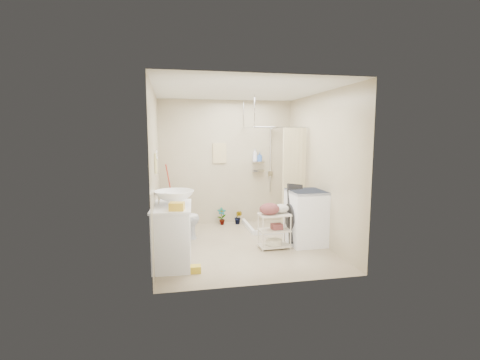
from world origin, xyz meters
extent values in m
plane|color=tan|center=(0.00, 0.00, 0.00)|extent=(3.20, 3.20, 0.00)
cube|color=silver|center=(0.00, 0.00, 2.60)|extent=(2.80, 3.20, 0.04)
cube|color=#BBB091|center=(0.00, 1.60, 1.30)|extent=(2.80, 0.04, 2.60)
cube|color=#BBB091|center=(0.00, -1.60, 1.30)|extent=(2.80, 0.04, 2.60)
cube|color=#BBB091|center=(-1.40, 0.00, 1.30)|extent=(0.04, 3.20, 2.60)
cube|color=#BBB091|center=(1.40, 0.00, 1.30)|extent=(0.04, 3.20, 2.60)
cube|color=silver|center=(-1.16, -0.63, 0.44)|extent=(0.62, 1.02, 0.87)
imported|color=white|center=(-1.12, -0.54, 0.97)|extent=(0.69, 0.69, 0.20)
cube|color=yellow|center=(-1.09, -0.99, 0.93)|extent=(0.22, 0.19, 0.11)
cube|color=yellow|center=(-0.87, -1.04, 0.07)|extent=(0.26, 0.20, 0.13)
imported|color=silver|center=(-1.04, 0.59, 0.37)|extent=(0.74, 0.42, 0.75)
imported|color=#9C513A|center=(-0.14, 1.43, 0.18)|extent=(0.20, 0.14, 0.36)
imported|color=#9C5838|center=(0.22, 1.41, 0.15)|extent=(0.20, 0.19, 0.29)
cube|color=beige|center=(-0.15, 1.58, 1.50)|extent=(0.28, 0.03, 0.42)
imported|color=white|center=(0.60, 1.54, 1.45)|extent=(0.11, 0.11, 0.27)
imported|color=#3359A6|center=(0.71, 1.53, 1.42)|extent=(0.11, 0.12, 0.19)
cube|color=white|center=(1.14, -0.12, 0.47)|extent=(0.65, 0.67, 0.94)
camera|label=1|loc=(-1.15, -5.65, 1.88)|focal=26.00mm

